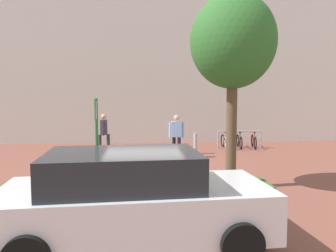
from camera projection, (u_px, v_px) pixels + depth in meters
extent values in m
plane|color=brown|center=(144.00, 170.00, 10.79)|extent=(60.00, 60.00, 0.00)
cube|color=silver|center=(141.00, 50.00, 17.59)|extent=(28.00, 1.20, 10.00)
cube|color=#336028|center=(136.00, 188.00, 8.41)|extent=(7.00, 1.10, 0.16)
cylinder|color=brown|center=(231.00, 133.00, 8.57)|extent=(0.28, 0.28, 2.96)
ellipsoid|color=#2D6628|center=(233.00, 41.00, 8.37)|extent=(2.21, 2.21, 2.44)
cylinder|color=#2D7238|center=(97.00, 146.00, 8.23)|extent=(0.08, 0.08, 2.39)
cube|color=#198C33|center=(96.00, 110.00, 8.15)|extent=(0.04, 0.36, 0.52)
cube|color=white|center=(96.00, 110.00, 8.15)|extent=(0.04, 0.30, 0.44)
torus|color=black|center=(76.00, 178.00, 8.46)|extent=(0.66, 0.18, 0.66)
torus|color=black|center=(115.00, 178.00, 8.37)|extent=(0.66, 0.18, 0.66)
cylinder|color=red|center=(95.00, 170.00, 8.40)|extent=(0.83, 0.18, 0.04)
cylinder|color=red|center=(99.00, 179.00, 8.41)|extent=(0.60, 0.14, 0.44)
cylinder|color=red|center=(88.00, 165.00, 8.40)|extent=(0.04, 0.04, 0.28)
cube|color=black|center=(88.00, 159.00, 8.39)|extent=(0.21, 0.11, 0.05)
cylinder|color=red|center=(110.00, 160.00, 8.34)|extent=(0.11, 0.42, 0.04)
cylinder|color=#99999E|center=(218.00, 140.00, 15.55)|extent=(0.06, 0.06, 0.80)
cylinder|color=#99999E|center=(261.00, 140.00, 15.52)|extent=(0.06, 0.06, 0.80)
cylinder|color=#99999E|center=(240.00, 131.00, 15.50)|extent=(2.05, 0.27, 0.06)
torus|color=black|center=(228.00, 143.00, 15.06)|extent=(0.06, 0.61, 0.61)
torus|color=black|center=(223.00, 140.00, 15.99)|extent=(0.06, 0.61, 0.61)
cylinder|color=silver|center=(225.00, 138.00, 15.51)|extent=(0.04, 0.77, 0.03)
cylinder|color=silver|center=(225.00, 142.00, 15.62)|extent=(0.04, 0.56, 0.40)
cylinder|color=silver|center=(226.00, 136.00, 15.33)|extent=(0.03, 0.03, 0.26)
cube|color=black|center=(226.00, 133.00, 15.32)|extent=(0.07, 0.18, 0.05)
cylinder|color=silver|center=(223.00, 132.00, 15.84)|extent=(0.39, 0.04, 0.04)
torus|color=black|center=(241.00, 143.00, 15.11)|extent=(0.14, 0.61, 0.61)
torus|color=black|center=(238.00, 140.00, 16.05)|extent=(0.14, 0.61, 0.61)
cylinder|color=black|center=(239.00, 137.00, 15.56)|extent=(0.14, 0.77, 0.03)
cylinder|color=black|center=(239.00, 142.00, 15.68)|extent=(0.11, 0.56, 0.40)
cylinder|color=black|center=(240.00, 136.00, 15.39)|extent=(0.03, 0.03, 0.26)
cube|color=black|center=(240.00, 132.00, 15.37)|extent=(0.10, 0.19, 0.05)
cylinder|color=black|center=(238.00, 132.00, 15.90)|extent=(0.39, 0.09, 0.04)
torus|color=black|center=(255.00, 143.00, 15.07)|extent=(0.17, 0.61, 0.61)
torus|color=black|center=(252.00, 140.00, 16.00)|extent=(0.17, 0.61, 0.61)
cylinder|color=red|center=(254.00, 138.00, 15.51)|extent=(0.18, 0.76, 0.03)
cylinder|color=red|center=(253.00, 142.00, 15.63)|extent=(0.14, 0.55, 0.40)
cylinder|color=red|center=(254.00, 136.00, 15.34)|extent=(0.03, 0.03, 0.26)
cube|color=black|center=(254.00, 133.00, 15.32)|extent=(0.11, 0.19, 0.05)
cylinder|color=red|center=(253.00, 132.00, 15.85)|extent=(0.39, 0.11, 0.04)
cylinder|color=#ADADB2|center=(195.00, 143.00, 13.91)|extent=(0.16, 0.16, 0.90)
cylinder|color=#2D2D38|center=(108.00, 144.00, 13.91)|extent=(0.14, 0.14, 0.85)
cylinder|color=#2D2D38|center=(100.00, 145.00, 13.72)|extent=(0.14, 0.14, 0.85)
cube|color=#383342|center=(104.00, 127.00, 13.75)|extent=(0.26, 0.41, 0.62)
cylinder|color=#383342|center=(105.00, 127.00, 14.01)|extent=(0.09, 0.09, 0.59)
cylinder|color=#383342|center=(103.00, 128.00, 13.49)|extent=(0.09, 0.09, 0.59)
sphere|color=tan|center=(104.00, 117.00, 13.71)|extent=(0.22, 0.22, 0.22)
cylinder|color=black|center=(179.00, 148.00, 12.85)|extent=(0.14, 0.14, 0.85)
cylinder|color=black|center=(174.00, 147.00, 13.05)|extent=(0.14, 0.14, 0.85)
cube|color=#8CB2E5|center=(177.00, 129.00, 12.89)|extent=(0.40, 0.25, 0.62)
cylinder|color=#8CB2E5|center=(183.00, 130.00, 12.91)|extent=(0.09, 0.09, 0.59)
cylinder|color=#8CB2E5|center=(170.00, 130.00, 12.87)|extent=(0.09, 0.09, 0.59)
sphere|color=tan|center=(177.00, 118.00, 12.85)|extent=(0.22, 0.22, 0.22)
cube|color=silver|center=(136.00, 209.00, 5.30)|extent=(4.40, 2.04, 0.76)
cube|color=#1E2328|center=(123.00, 169.00, 5.21)|extent=(2.49, 1.72, 0.56)
cylinder|color=black|center=(208.00, 203.00, 6.42)|extent=(0.65, 0.26, 0.64)
cylinder|color=black|center=(242.00, 244.00, 4.64)|extent=(0.65, 0.26, 0.64)
cylinder|color=black|center=(54.00, 211.00, 6.01)|extent=(0.65, 0.26, 0.64)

